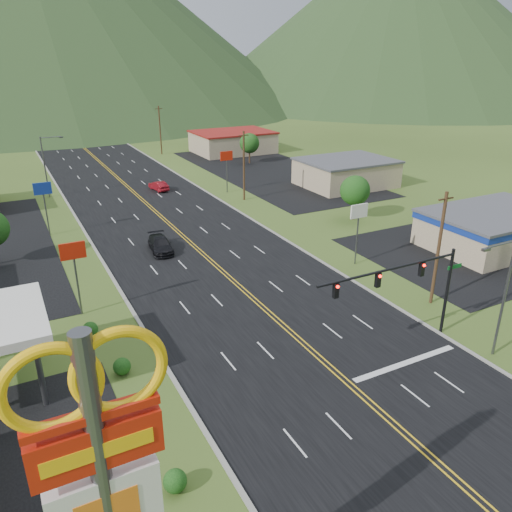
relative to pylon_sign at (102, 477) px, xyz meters
name	(u,v)px	position (x,y,z in m)	size (l,w,h in m)	color
pylon_sign	(102,477)	(0.00, 0.00, 0.00)	(4.32, 0.60, 14.00)	#59595E
traffic_signal	(410,280)	(23.48, 12.00, -3.97)	(13.10, 0.43, 7.00)	black
streetlight_east	(503,291)	(28.18, 8.00, -4.12)	(3.28, 0.25, 9.00)	#59595E
streetlight_west	(46,163)	(5.32, 68.00, -4.12)	(3.28, 0.25, 9.00)	#59595E
building_east_near	(495,227)	(47.00, 23.00, -7.03)	(15.40, 10.40, 4.10)	#C8AD8B
building_east_mid	(346,172)	(49.00, 53.00, -7.14)	(14.40, 11.40, 4.30)	#C8AD8B
building_east_far	(233,142)	(45.00, 88.00, -7.04)	(16.40, 12.40, 4.50)	#C8AD8B
pole_sign_west_a	(74,258)	(3.00, 28.00, -4.25)	(2.00, 0.18, 6.40)	#59595E
pole_sign_west_b	(43,194)	(3.00, 50.00, -4.25)	(2.00, 0.18, 6.40)	#59595E
pole_sign_east_a	(359,217)	(30.00, 26.00, -4.25)	(2.00, 0.18, 6.40)	#59595E
pole_sign_east_b	(227,160)	(30.00, 58.00, -4.25)	(2.00, 0.18, 6.40)	#59595E
tree_east_a	(355,190)	(39.00, 38.00, -5.41)	(3.84, 3.84, 5.82)	#382314
tree_east_b	(249,143)	(43.00, 76.00, -5.41)	(3.84, 3.84, 5.82)	#382314
utility_pole_a	(439,248)	(30.50, 16.00, -4.17)	(1.60, 0.28, 10.00)	#382314
utility_pole_b	(244,165)	(30.50, 53.00, -4.17)	(1.60, 0.28, 10.00)	#382314
utility_pole_c	(160,130)	(30.50, 93.00, -4.17)	(1.60, 0.28, 10.00)	#382314
utility_pole_d	(116,111)	(30.50, 133.00, -4.17)	(1.60, 0.28, 10.00)	#382314
mountain_ne	(397,15)	(164.84, 174.19, 25.70)	(180.00, 180.00, 70.00)	#203C1B
car_dark_mid	(160,245)	(13.18, 38.64, -8.53)	(2.16, 5.32, 1.55)	black
car_red_far	(159,186)	(20.84, 63.99, -8.58)	(1.53, 4.39, 1.45)	maroon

